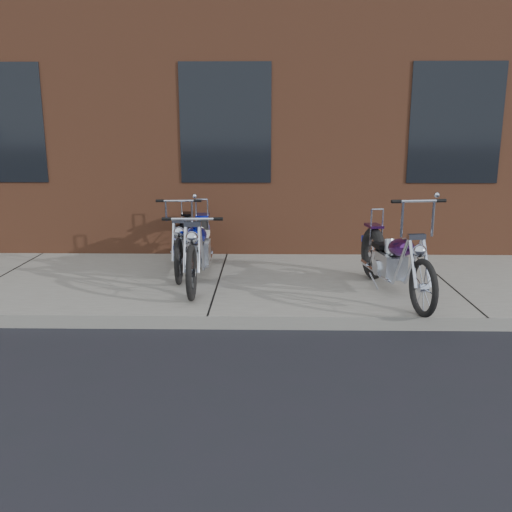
{
  "coord_description": "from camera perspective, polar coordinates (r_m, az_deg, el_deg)",
  "views": [
    {
      "loc": [
        0.63,
        -5.5,
        2.1
      ],
      "look_at": [
        0.51,
        0.8,
        0.63
      ],
      "focal_mm": 38.0,
      "sensor_mm": 36.0,
      "label": 1
    }
  ],
  "objects": [
    {
      "name": "building_brick",
      "position": [
        13.65,
        -1.68,
        21.11
      ],
      "size": [
        22.0,
        10.0,
        8.0
      ],
      "primitive_type": "cube",
      "color": "brown",
      "rests_on": "ground"
    },
    {
      "name": "chopper_blue",
      "position": [
        7.16,
        -6.09,
        0.64
      ],
      "size": [
        0.56,
        2.3,
        1.0
      ],
      "rotation": [
        0.0,
        0.0,
        -1.54
      ],
      "color": "black",
      "rests_on": "sidewalk"
    },
    {
      "name": "ground",
      "position": [
        5.92,
        -5.11,
        -7.71
      ],
      "size": [
        120.0,
        120.0,
        0.0
      ],
      "primitive_type": "plane",
      "color": "black",
      "rests_on": "ground"
    },
    {
      "name": "sidewalk",
      "position": [
        7.32,
        -3.88,
        -2.99
      ],
      "size": [
        22.0,
        3.0,
        0.15
      ],
      "primitive_type": "cube",
      "color": "slate",
      "rests_on": "ground"
    },
    {
      "name": "chopper_third",
      "position": [
        7.79,
        -7.58,
        1.38
      ],
      "size": [
        0.52,
        2.12,
        1.07
      ],
      "rotation": [
        0.0,
        0.0,
        -1.51
      ],
      "color": "black",
      "rests_on": "sidewalk"
    },
    {
      "name": "chopper_purple",
      "position": [
        6.73,
        14.3,
        -0.65
      ],
      "size": [
        0.59,
        2.18,
        1.23
      ],
      "rotation": [
        0.0,
        0.0,
        -1.41
      ],
      "color": "black",
      "rests_on": "sidewalk"
    }
  ]
}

